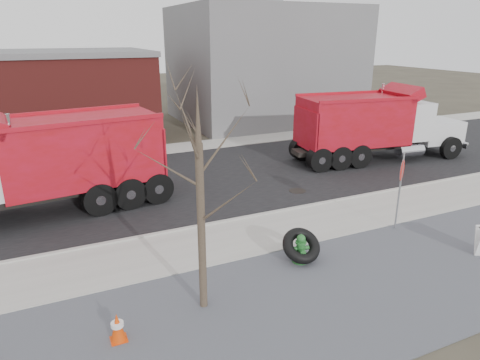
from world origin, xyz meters
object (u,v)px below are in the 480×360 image
fire_hydrant (301,250)px  truck_tire (301,246)px  dump_truck_red_a (374,124)px  stop_sign (401,178)px  dump_truck_red_b (46,161)px

fire_hydrant → truck_tire: bearing=61.1°
fire_hydrant → truck_tire: (0.05, 0.06, 0.09)m
dump_truck_red_a → stop_sign: bearing=-118.4°
dump_truck_red_b → stop_sign: bearing=141.7°
stop_sign → dump_truck_red_a: bearing=40.8°
dump_truck_red_a → dump_truck_red_b: 15.21m
fire_hydrant → stop_sign: 4.31m
fire_hydrant → truck_tire: size_ratio=0.74×
truck_tire → dump_truck_red_a: (8.90, 7.38, 1.39)m
fire_hydrant → dump_truck_red_b: size_ratio=0.09×
dump_truck_red_a → dump_truck_red_b: dump_truck_red_b is taller
stop_sign → dump_truck_red_a: dump_truck_red_a is taller
stop_sign → dump_truck_red_b: size_ratio=0.28×
truck_tire → dump_truck_red_b: bearing=133.1°
fire_hydrant → dump_truck_red_a: 11.73m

